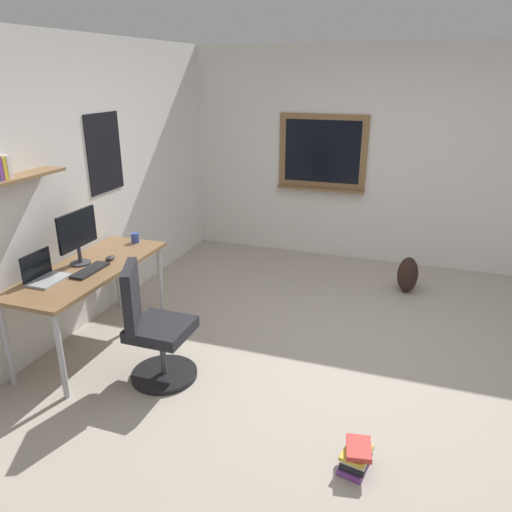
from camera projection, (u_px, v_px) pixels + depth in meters
ground_plane at (340, 353)px, 4.27m from camera, size 5.20×5.20×0.00m
wall_back at (83, 184)px, 4.56m from camera, size 5.00×0.30×2.60m
wall_right at (380, 158)px, 5.98m from camera, size 0.22×5.00×2.60m
desk at (89, 275)px, 4.18m from camera, size 1.57×0.62×0.74m
office_chair at (153, 331)px, 3.80m from camera, size 0.54×0.56×0.95m
laptop at (44, 274)px, 3.87m from camera, size 0.31×0.21×0.23m
monitor_primary at (78, 234)px, 4.12m from camera, size 0.46×0.17×0.46m
keyboard at (90, 270)px, 4.06m from camera, size 0.37×0.13×0.02m
computer_mouse at (110, 258)px, 4.30m from camera, size 0.10×0.06×0.03m
coffee_mug at (135, 238)px, 4.73m from camera, size 0.08×0.08×0.09m
backpack at (408, 275)px, 5.41m from camera, size 0.32×0.22×0.39m
book_stack_on_floor at (356, 457)px, 3.01m from camera, size 0.26×0.20×0.16m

